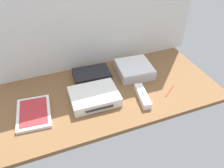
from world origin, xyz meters
TOP-DOWN VIEW (x-y plane):
  - ground_plane at (0.00, 0.00)cm, footprint 100.00×48.00cm
  - back_wall at (0.00, 24.60)cm, footprint 110.00×1.20cm
  - game_console at (-9.69, -3.30)cm, footprint 21.57×17.09cm
  - mini_computer at (15.64, 8.90)cm, footprint 18.43×18.43cm
  - game_case at (-35.99, -2.44)cm, footprint 15.36×20.22cm
  - network_router at (-5.76, 13.37)cm, footprint 18.68×13.15cm
  - remote_wand at (10.82, -10.12)cm, footprint 5.94×15.19cm
  - stylus_pen at (25.20, -10.10)cm, footprint 7.81×5.68cm

SIDE VIEW (x-z plane):
  - ground_plane at x=0.00cm, z-range -2.00..0.00cm
  - stylus_pen at x=25.20cm, z-range 0.00..0.70cm
  - game_case at x=-35.99cm, z-range -0.02..1.54cm
  - remote_wand at x=10.82cm, z-range -0.19..3.21cm
  - network_router at x=-5.76cm, z-range 0.00..3.40cm
  - game_console at x=-9.69cm, z-range 0.00..4.40cm
  - mini_computer at x=15.64cm, z-range -0.01..5.29cm
  - back_wall at x=0.00cm, z-range 0.00..64.00cm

